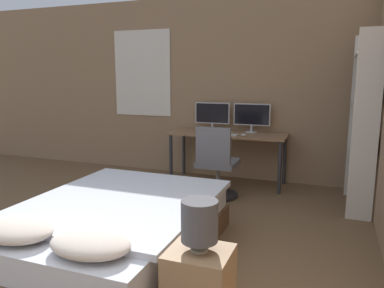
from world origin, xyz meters
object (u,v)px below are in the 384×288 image
object	(u,v)px
bed	(115,230)
bookshelf	(364,116)
bedside_lamp	(200,221)
monitor_left	(212,114)
office_chair	(217,168)
desk	(228,139)
computer_mouse	(244,135)
keyboard	(224,135)
monitor_right	(252,116)

from	to	relation	value
bed	bookshelf	world-z (taller)	bookshelf
bedside_lamp	monitor_left	bearing A→B (deg)	106.47
office_chair	desk	bearing A→B (deg)	94.08
desk	office_chair	world-z (taller)	office_chair
bed	computer_mouse	bearing A→B (deg)	76.10
desk	monitor_left	world-z (taller)	monitor_left
bedside_lamp	desk	size ratio (longest dim) A/B	0.19
keyboard	bookshelf	world-z (taller)	bookshelf
bedside_lamp	bed	bearing A→B (deg)	148.36
bedside_lamp	office_chair	xyz separation A→B (m)	(-0.63, 2.43, -0.31)
computer_mouse	bedside_lamp	bearing A→B (deg)	-82.07
bedside_lamp	computer_mouse	world-z (taller)	bedside_lamp
monitor_right	bed	bearing A→B (deg)	-102.36
desk	bedside_lamp	bearing A→B (deg)	-77.64
computer_mouse	office_chair	world-z (taller)	office_chair
monitor_right	office_chair	xyz separation A→B (m)	(-0.25, -0.88, -0.59)
keyboard	bed	bearing A→B (deg)	-97.31
monitor_right	monitor_left	bearing A→B (deg)	180.00
desk	office_chair	xyz separation A→B (m)	(0.05, -0.68, -0.27)
monitor_left	computer_mouse	world-z (taller)	monitor_left
bedside_lamp	keyboard	xyz separation A→B (m)	(-0.68, 2.92, 0.05)
monitor_right	desk	bearing A→B (deg)	-146.23
monitor_left	keyboard	bearing A→B (deg)	-52.98
office_chair	bookshelf	bearing A→B (deg)	5.34
monitor_left	bookshelf	world-z (taller)	bookshelf
bed	computer_mouse	xyz separation A→B (m)	(0.57, 2.32, 0.51)
computer_mouse	monitor_left	bearing A→B (deg)	145.52
monitor_left	monitor_right	distance (m)	0.59
bed	monitor_left	world-z (taller)	monitor_left
desk	keyboard	size ratio (longest dim) A/B	4.45
monitor_left	office_chair	distance (m)	1.12
monitor_left	bedside_lamp	bearing A→B (deg)	-73.53
bedside_lamp	office_chair	size ratio (longest dim) A/B	0.34
keyboard	computer_mouse	world-z (taller)	computer_mouse
bedside_lamp	monitor_left	world-z (taller)	monitor_left
computer_mouse	bed	bearing A→B (deg)	-103.90
computer_mouse	office_chair	distance (m)	0.65
bookshelf	monitor_left	bearing A→B (deg)	160.13
desk	computer_mouse	distance (m)	0.35
bedside_lamp	monitor_right	size ratio (longest dim) A/B	0.60
keyboard	bookshelf	distance (m)	1.78
monitor_right	computer_mouse	world-z (taller)	monitor_right
bedside_lamp	monitor_left	size ratio (longest dim) A/B	0.60
computer_mouse	monitor_right	bearing A→B (deg)	87.01
bedside_lamp	monitor_left	distance (m)	3.47
office_chair	monitor_left	bearing A→B (deg)	111.39
keyboard	computer_mouse	xyz separation A→B (m)	(0.28, 0.00, 0.01)
bed	monitor_right	size ratio (longest dim) A/B	3.87
monitor_left	keyboard	size ratio (longest dim) A/B	1.42
bed	office_chair	world-z (taller)	office_chair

